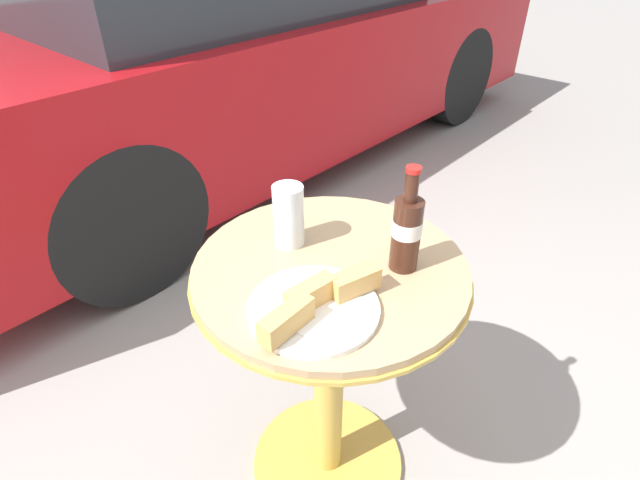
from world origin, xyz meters
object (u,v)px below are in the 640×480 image
(cola_bottle_left, at_px, (407,230))
(parked_car, at_px, (235,46))
(drinking_glass, at_px, (288,218))
(bistro_table, at_px, (329,344))
(lunch_plate_near, at_px, (315,304))

(cola_bottle_left, distance_m, parked_car, 2.45)
(drinking_glass, bearing_deg, bistro_table, -89.40)
(cola_bottle_left, bearing_deg, parked_car, 58.62)
(lunch_plate_near, bearing_deg, cola_bottle_left, -10.46)
(drinking_glass, distance_m, lunch_plate_near, 0.24)
(cola_bottle_left, distance_m, lunch_plate_near, 0.25)
(cola_bottle_left, height_order, drinking_glass, cola_bottle_left)
(bistro_table, bearing_deg, lunch_plate_near, -149.84)
(drinking_glass, bearing_deg, cola_bottle_left, -67.60)
(drinking_glass, relative_size, parked_car, 0.03)
(cola_bottle_left, height_order, parked_car, parked_car)
(lunch_plate_near, bearing_deg, bistro_table, 30.16)
(drinking_glass, distance_m, parked_car, 2.30)
(cola_bottle_left, relative_size, lunch_plate_near, 0.84)
(parked_car, bearing_deg, bistro_table, -124.90)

